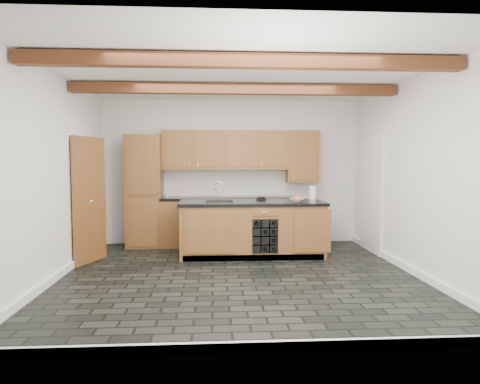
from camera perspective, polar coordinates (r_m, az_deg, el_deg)
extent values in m
plane|color=black|center=(6.16, -0.17, -11.02)|extent=(5.00, 5.00, 0.00)
plane|color=white|center=(8.45, -1.17, 2.66)|extent=(5.00, 0.00, 5.00)
plane|color=white|center=(6.32, -23.44, 1.88)|extent=(0.00, 5.00, 5.00)
plane|color=white|center=(6.59, 22.08, 1.99)|extent=(0.00, 5.00, 5.00)
plane|color=white|center=(6.07, -0.18, 15.42)|extent=(5.00, 5.00, 0.00)
cube|color=brown|center=(4.88, 0.68, 17.05)|extent=(4.90, 0.15, 0.15)
cube|color=brown|center=(6.64, -0.49, 13.55)|extent=(4.90, 0.15, 0.15)
cube|color=white|center=(6.50, -22.93, -10.09)|extent=(0.04, 5.00, 0.10)
cube|color=white|center=(6.76, 21.62, -9.51)|extent=(0.04, 5.00, 0.10)
cube|color=white|center=(3.81, 2.16, -19.97)|extent=(5.00, 0.04, 0.10)
cube|color=white|center=(7.57, -19.80, -0.61)|extent=(0.06, 0.94, 2.04)
cube|color=olive|center=(7.19, -19.43, -0.99)|extent=(0.31, 0.77, 2.00)
cube|color=white|center=(7.98, 17.16, -0.33)|extent=(0.06, 0.98, 2.04)
cube|color=black|center=(7.99, 17.32, -0.47)|extent=(0.02, 0.86, 1.96)
cube|color=olive|center=(8.26, -12.59, 0.11)|extent=(0.65, 0.60, 2.10)
cube|color=olive|center=(8.23, -1.25, -4.08)|extent=(2.60, 0.60, 0.88)
cube|color=black|center=(8.18, -1.26, -0.86)|extent=(2.64, 0.62, 0.05)
cube|color=white|center=(8.45, -1.34, 1.24)|extent=(2.60, 0.02, 0.52)
cube|color=olive|center=(8.27, -2.00, 5.57)|extent=(2.40, 0.35, 0.75)
cube|color=olive|center=(8.45, 8.27, 4.66)|extent=(0.60, 0.35, 1.00)
cube|color=olive|center=(7.36, 1.57, -5.04)|extent=(2.40, 0.90, 0.88)
cube|color=black|center=(7.31, 1.58, -1.44)|extent=(2.46, 0.96, 0.05)
cube|color=olive|center=(6.87, -4.10, -5.37)|extent=(0.80, 0.02, 0.70)
cube|color=olive|center=(7.06, 9.65, -5.17)|extent=(0.60, 0.02, 0.70)
cube|color=black|center=(7.08, 3.25, -5.74)|extent=(0.42, 0.30, 0.56)
cylinder|color=black|center=(7.08, 4.42, -6.33)|extent=(0.07, 0.26, 0.07)
cylinder|color=black|center=(7.05, 4.42, -5.21)|extent=(0.07, 0.26, 0.07)
cylinder|color=black|center=(7.03, 3.29, -5.23)|extent=(0.07, 0.26, 0.07)
cylinder|color=black|center=(7.08, 3.28, -7.46)|extent=(0.07, 0.26, 0.07)
cylinder|color=black|center=(7.10, 4.41, -7.44)|extent=(0.07, 0.26, 0.07)
cylinder|color=black|center=(7.00, 2.15, -4.11)|extent=(0.07, 0.26, 0.07)
cylinder|color=black|center=(7.03, 4.43, -4.08)|extent=(0.07, 0.26, 0.07)
cube|color=black|center=(7.28, -2.74, -1.31)|extent=(0.45, 0.40, 0.02)
cylinder|color=silver|center=(7.45, -2.77, -0.37)|extent=(0.02, 0.02, 0.20)
torus|color=silver|center=(7.44, -2.77, 0.70)|extent=(0.18, 0.02, 0.18)
cylinder|color=silver|center=(7.45, -3.38, -0.84)|extent=(0.02, 0.02, 0.08)
cylinder|color=silver|center=(7.45, -2.15, -0.83)|extent=(0.02, 0.02, 0.08)
cube|color=black|center=(7.58, 2.86, -0.92)|extent=(0.17, 0.11, 0.04)
cylinder|color=black|center=(7.58, 2.86, -0.73)|extent=(0.11, 0.11, 0.01)
imported|color=silver|center=(7.26, 7.57, -1.08)|extent=(0.30, 0.30, 0.06)
sphere|color=#B53F18|center=(7.27, 7.96, -0.84)|extent=(0.07, 0.07, 0.07)
sphere|color=#CC6612|center=(7.31, 7.63, -0.81)|extent=(0.07, 0.07, 0.07)
sphere|color=olive|center=(7.28, 7.22, -0.82)|extent=(0.07, 0.07, 0.07)
sphere|color=red|center=(7.22, 7.30, -0.86)|extent=(0.07, 0.07, 0.07)
sphere|color=gold|center=(7.21, 7.76, -0.87)|extent=(0.07, 0.07, 0.07)
cylinder|color=white|center=(7.74, 9.68, -0.10)|extent=(0.13, 0.13, 0.24)
imported|color=white|center=(8.19, -9.70, -0.45)|extent=(0.10, 0.10, 0.08)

